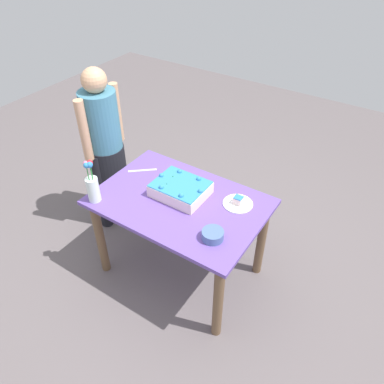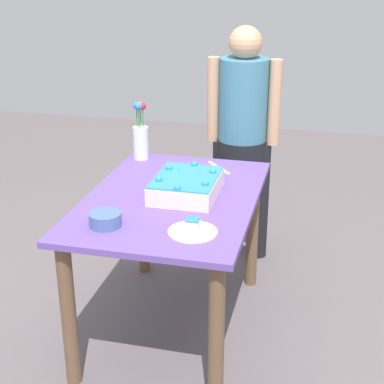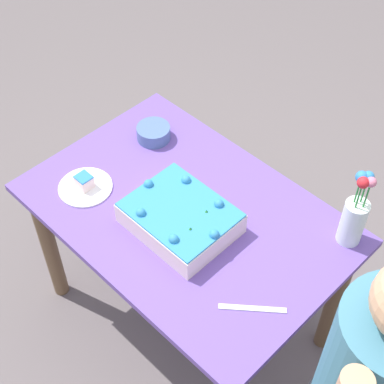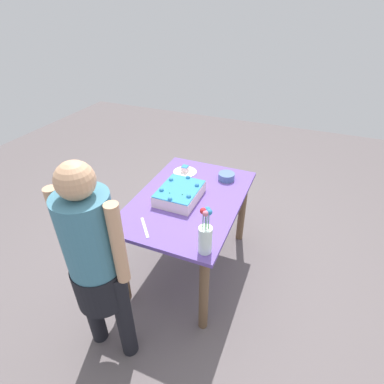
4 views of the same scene
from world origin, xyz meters
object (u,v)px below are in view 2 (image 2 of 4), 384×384
Objects in this scene: cake_knife at (219,168)px; flower_vase at (141,137)px; sheet_cake at (186,186)px; fruit_bowl at (105,219)px; person_standing at (242,131)px; serving_plate_with_slice at (193,229)px.

flower_vase is (-0.05, -0.47, 0.13)m from cake_knife.
sheet_cake reaches higher than fruit_bowl.
sheet_cake is 1.69× the size of cake_knife.
serving_plate_with_slice is at bearing -0.36° from person_standing.
flower_vase reaches higher than sheet_cake.
serving_plate_with_slice is 0.14× the size of person_standing.
person_standing reaches higher than fruit_bowl.
serving_plate_with_slice is 0.64× the size of flower_vase.
sheet_cake is 0.26× the size of person_standing.
cake_knife is 0.15× the size of person_standing.
fruit_bowl is (0.91, 0.13, -0.10)m from flower_vase.
fruit_bowl is at bearing -31.14° from sheet_cake.
flower_vase is (-0.48, -0.39, 0.08)m from sheet_cake.
cake_knife is 0.68× the size of flower_vase.
cake_knife is at bearing -176.46° from serving_plate_with_slice.
sheet_cake reaches higher than serving_plate_with_slice.
fruit_bowl is at bearing -86.71° from serving_plate_with_slice.
flower_vase is at bearing -171.64° from fruit_bowl.
person_standing is at bearing 171.04° from sheet_cake.
flower_vase is 0.23× the size of person_standing.
sheet_cake is 0.50m from fruit_bowl.
person_standing reaches higher than flower_vase.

